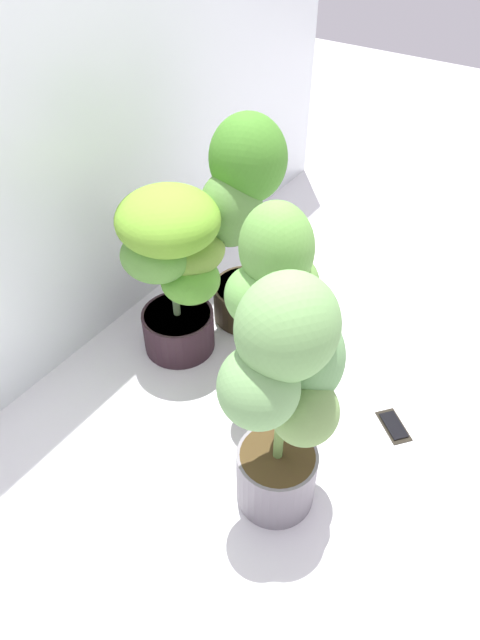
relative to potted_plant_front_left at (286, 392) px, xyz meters
name	(u,v)px	position (x,y,z in m)	size (l,w,h in m)	color
ground_plane	(293,407)	(0.32, 0.13, -0.48)	(8.00, 8.00, 0.00)	silver
mylar_back_wall	(67,70)	(0.32, 0.99, 0.52)	(3.20, 0.01, 2.00)	silver
potted_plant_front_left	(286,392)	(0.00, 0.00, 0.00)	(0.45, 0.35, 0.84)	slate
potted_plant_back_center	(174,261)	(0.35, 0.65, -0.07)	(0.47, 0.47, 0.68)	#311E25
potted_plant_back_right	(243,214)	(0.62, 0.55, 0.02)	(0.37, 0.34, 0.86)	#312717
potted_plant_center	(274,307)	(0.31, 0.22, -0.04)	(0.38, 0.30, 0.80)	#2F221E
cell_phone	(394,426)	(0.44, -0.20, -0.48)	(0.15, 0.16, 0.01)	black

